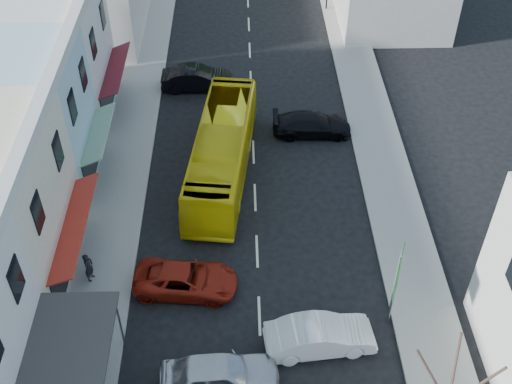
{
  "coord_description": "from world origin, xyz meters",
  "views": [
    {
      "loc": [
        -0.61,
        -17.91,
        23.8
      ],
      "look_at": [
        0.0,
        6.0,
        2.2
      ],
      "focal_mm": 45.0,
      "sensor_mm": 36.0,
      "label": 1
    }
  ],
  "objects_px": {
    "direction_sign": "(394,291)",
    "pedestrian_left": "(89,267)",
    "car_white": "(320,337)",
    "car_red": "(186,279)",
    "car_silver": "(220,376)",
    "bus": "(222,152)"
  },
  "relations": [
    {
      "from": "direction_sign",
      "to": "pedestrian_left",
      "type": "bearing_deg",
      "value": -171.81
    },
    {
      "from": "car_white",
      "to": "car_red",
      "type": "bearing_deg",
      "value": 54.09
    },
    {
      "from": "car_silver",
      "to": "car_red",
      "type": "height_order",
      "value": "same"
    },
    {
      "from": "pedestrian_left",
      "to": "car_silver",
      "type": "bearing_deg",
      "value": -115.9
    },
    {
      "from": "car_silver",
      "to": "pedestrian_left",
      "type": "height_order",
      "value": "pedestrian_left"
    },
    {
      "from": "car_silver",
      "to": "car_white",
      "type": "relative_size",
      "value": 1.0
    },
    {
      "from": "bus",
      "to": "direction_sign",
      "type": "bearing_deg",
      "value": -47.17
    },
    {
      "from": "bus",
      "to": "direction_sign",
      "type": "xyz_separation_m",
      "value": [
        7.59,
        -10.56,
        0.62
      ]
    },
    {
      "from": "car_silver",
      "to": "bus",
      "type": "bearing_deg",
      "value": -3.26
    },
    {
      "from": "pedestrian_left",
      "to": "bus",
      "type": "bearing_deg",
      "value": -21.34
    },
    {
      "from": "car_silver",
      "to": "car_red",
      "type": "xyz_separation_m",
      "value": [
        -1.67,
        5.18,
        0.0
      ]
    },
    {
      "from": "pedestrian_left",
      "to": "direction_sign",
      "type": "bearing_deg",
      "value": -84.22
    },
    {
      "from": "direction_sign",
      "to": "car_white",
      "type": "bearing_deg",
      "value": -139.07
    },
    {
      "from": "bus",
      "to": "direction_sign",
      "type": "height_order",
      "value": "direction_sign"
    },
    {
      "from": "car_red",
      "to": "direction_sign",
      "type": "relative_size",
      "value": 1.06
    },
    {
      "from": "bus",
      "to": "car_red",
      "type": "xyz_separation_m",
      "value": [
        -1.6,
        -8.45,
        -0.85
      ]
    },
    {
      "from": "car_red",
      "to": "pedestrian_left",
      "type": "height_order",
      "value": "pedestrian_left"
    },
    {
      "from": "car_red",
      "to": "direction_sign",
      "type": "bearing_deg",
      "value": -96.87
    },
    {
      "from": "bus",
      "to": "car_silver",
      "type": "xyz_separation_m",
      "value": [
        0.06,
        -13.63,
        -0.85
      ]
    },
    {
      "from": "car_silver",
      "to": "direction_sign",
      "type": "xyz_separation_m",
      "value": [
        7.53,
        3.08,
        1.47
      ]
    },
    {
      "from": "car_silver",
      "to": "pedestrian_left",
      "type": "distance_m",
      "value": 8.55
    },
    {
      "from": "pedestrian_left",
      "to": "car_red",
      "type": "bearing_deg",
      "value": -80.86
    }
  ]
}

